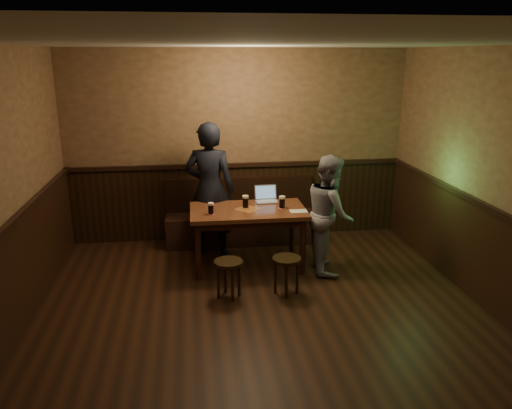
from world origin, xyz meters
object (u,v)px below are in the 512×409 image
at_px(pint_left, 211,208).
at_px(person_grey, 330,214).
at_px(stool_right, 287,265).
at_px(pint_right, 282,202).
at_px(bench, 241,221).
at_px(pint_mid, 246,202).
at_px(laptop, 266,197).
at_px(stool_left, 229,268).
at_px(pub_table, 248,217).
at_px(person_suit, 210,190).

distance_m(pint_left, person_grey, 1.51).
xyz_separation_m(stool_right, pint_right, (0.09, 0.83, 0.51)).
xyz_separation_m(bench, person_grey, (1.02, -1.16, 0.45)).
xyz_separation_m(stool_right, pint_mid, (-0.37, 0.91, 0.52)).
bearing_deg(laptop, pint_left, -151.39).
bearing_deg(bench, laptop, -64.66).
distance_m(bench, pint_left, 1.31).
distance_m(stool_right, pint_mid, 1.11).
xyz_separation_m(pint_right, person_grey, (0.58, -0.20, -0.12)).
relative_size(stool_left, laptop, 1.44).
xyz_separation_m(stool_right, pint_left, (-0.83, 0.70, 0.51)).
relative_size(stool_right, laptop, 1.45).
distance_m(pub_table, person_suit, 0.73).
bearing_deg(stool_left, pint_right, 47.00).
height_order(stool_right, pint_right, pint_right).
relative_size(pub_table, pint_right, 9.10).
bearing_deg(pint_left, bench, 65.95).
bearing_deg(stool_left, laptop, 62.20).
bearing_deg(pint_left, person_grey, -2.83).
bearing_deg(pint_right, bench, 114.82).
bearing_deg(pint_mid, pint_left, -155.22).
bearing_deg(pint_left, laptop, 31.38).
bearing_deg(pub_table, stool_left, -110.72).
relative_size(stool_left, stool_right, 1.00).
bearing_deg(pub_table, bench, 90.39).
xyz_separation_m(person_suit, person_grey, (1.49, -0.73, -0.17)).
height_order(pint_left, person_suit, person_suit).
height_order(pint_right, laptop, laptop).
bearing_deg(bench, pub_table, -90.00).
bearing_deg(pub_table, pint_right, -2.41).
relative_size(stool_right, pint_mid, 2.74).
distance_m(bench, person_suit, 0.89).
xyz_separation_m(laptop, person_suit, (-0.75, 0.18, 0.08)).
bearing_deg(bench, pint_left, -114.05).
xyz_separation_m(pint_mid, pint_right, (0.47, -0.09, -0.00)).
relative_size(pint_right, person_grey, 0.11).
height_order(pub_table, pint_left, pint_left).
height_order(stool_left, stool_right, stool_right).
height_order(pub_table, person_suit, person_suit).
relative_size(stool_left, pint_left, 3.01).
distance_m(pint_left, laptop, 0.91).
height_order(stool_right, person_grey, person_grey).
relative_size(bench, person_grey, 1.45).
xyz_separation_m(pub_table, person_suit, (-0.46, 0.51, 0.24)).
relative_size(bench, pint_right, 13.45).
bearing_deg(bench, pint_right, -65.18).
height_order(pint_right, person_suit, person_suit).
bearing_deg(stool_left, person_suit, 95.80).
relative_size(pint_mid, laptop, 0.53).
xyz_separation_m(stool_right, laptop, (-0.06, 1.17, 0.49)).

